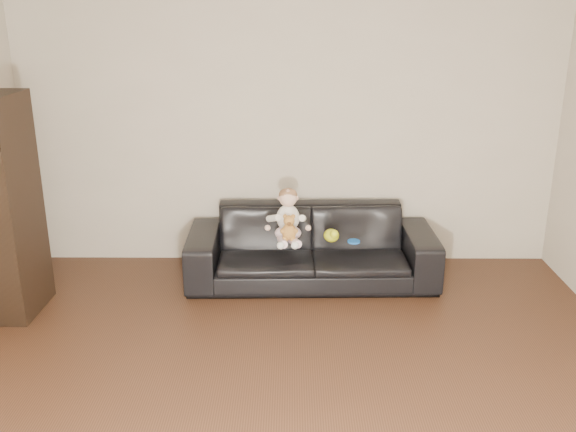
{
  "coord_description": "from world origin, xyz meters",
  "views": [
    {
      "loc": [
        0.03,
        -3.13,
        2.43
      ],
      "look_at": [
        -0.01,
        2.14,
        0.64
      ],
      "focal_mm": 40.0,
      "sensor_mm": 36.0,
      "label": 1
    }
  ],
  "objects_px": {
    "sofa": "(311,246)",
    "toy_blue_disc": "(354,241)",
    "baby": "(288,218)",
    "toy_green": "(331,235)",
    "cabinet": "(0,207)",
    "teddy_bear": "(289,228)",
    "toy_rattle": "(330,237)"
  },
  "relations": [
    {
      "from": "baby",
      "to": "teddy_bear",
      "type": "relative_size",
      "value": 2.02
    },
    {
      "from": "sofa",
      "to": "toy_blue_disc",
      "type": "relative_size",
      "value": 20.21
    },
    {
      "from": "toy_green",
      "to": "toy_rattle",
      "type": "relative_size",
      "value": 2.66
    },
    {
      "from": "toy_green",
      "to": "toy_rattle",
      "type": "height_order",
      "value": "toy_green"
    },
    {
      "from": "baby",
      "to": "toy_green",
      "type": "relative_size",
      "value": 2.87
    },
    {
      "from": "teddy_bear",
      "to": "toy_blue_disc",
      "type": "xyz_separation_m",
      "value": [
        0.56,
        0.09,
        -0.16
      ]
    },
    {
      "from": "sofa",
      "to": "toy_rattle",
      "type": "distance_m",
      "value": 0.24
    },
    {
      "from": "cabinet",
      "to": "teddy_bear",
      "type": "relative_size",
      "value": 7.68
    },
    {
      "from": "baby",
      "to": "toy_green",
      "type": "height_order",
      "value": "baby"
    },
    {
      "from": "toy_blue_disc",
      "to": "baby",
      "type": "bearing_deg",
      "value": 175.23
    },
    {
      "from": "toy_green",
      "to": "toy_blue_disc",
      "type": "bearing_deg",
      "value": -5.25
    },
    {
      "from": "cabinet",
      "to": "toy_green",
      "type": "xyz_separation_m",
      "value": [
        2.63,
        0.47,
        -0.41
      ]
    },
    {
      "from": "sofa",
      "to": "baby",
      "type": "xyz_separation_m",
      "value": [
        -0.21,
        -0.12,
        0.31
      ]
    },
    {
      "from": "sofa",
      "to": "toy_green",
      "type": "distance_m",
      "value": 0.27
    },
    {
      "from": "cabinet",
      "to": "toy_blue_disc",
      "type": "height_order",
      "value": "cabinet"
    },
    {
      "from": "toy_green",
      "to": "toy_rattle",
      "type": "distance_m",
      "value": 0.03
    },
    {
      "from": "baby",
      "to": "toy_rattle",
      "type": "distance_m",
      "value": 0.41
    },
    {
      "from": "sofa",
      "to": "toy_green",
      "type": "xyz_separation_m",
      "value": [
        0.17,
        -0.15,
        0.16
      ]
    },
    {
      "from": "toy_blue_disc",
      "to": "toy_green",
      "type": "bearing_deg",
      "value": 174.75
    },
    {
      "from": "teddy_bear",
      "to": "toy_green",
      "type": "relative_size",
      "value": 1.42
    },
    {
      "from": "teddy_bear",
      "to": "toy_green",
      "type": "distance_m",
      "value": 0.4
    },
    {
      "from": "sofa",
      "to": "toy_blue_disc",
      "type": "height_order",
      "value": "sofa"
    },
    {
      "from": "toy_rattle",
      "to": "teddy_bear",
      "type": "bearing_deg",
      "value": -160.0
    },
    {
      "from": "teddy_bear",
      "to": "toy_blue_disc",
      "type": "distance_m",
      "value": 0.59
    },
    {
      "from": "toy_green",
      "to": "cabinet",
      "type": "bearing_deg",
      "value": -169.8
    },
    {
      "from": "cabinet",
      "to": "baby",
      "type": "relative_size",
      "value": 3.8
    },
    {
      "from": "sofa",
      "to": "baby",
      "type": "distance_m",
      "value": 0.39
    },
    {
      "from": "cabinet",
      "to": "toy_blue_disc",
      "type": "xyz_separation_m",
      "value": [
        2.82,
        0.46,
        -0.45
      ]
    },
    {
      "from": "cabinet",
      "to": "toy_rattle",
      "type": "distance_m",
      "value": 2.7
    },
    {
      "from": "toy_green",
      "to": "toy_blue_disc",
      "type": "xyz_separation_m",
      "value": [
        0.2,
        -0.02,
        -0.05
      ]
    },
    {
      "from": "sofa",
      "to": "toy_blue_disc",
      "type": "xyz_separation_m",
      "value": [
        0.36,
        -0.17,
        0.11
      ]
    },
    {
      "from": "teddy_bear",
      "to": "sofa",
      "type": "bearing_deg",
      "value": 50.86
    }
  ]
}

